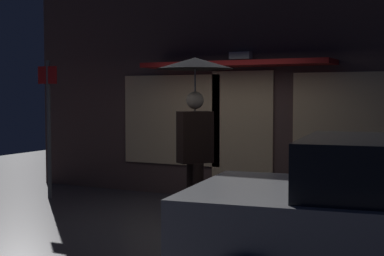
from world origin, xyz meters
name	(u,v)px	position (x,y,z in m)	size (l,w,h in m)	color
ground_plane	(183,227)	(0.00, 0.00, 0.00)	(18.00, 18.00, 0.00)	#423F44
building_facade	(246,73)	(0.01, 2.34, 2.16)	(8.58, 1.00, 4.37)	brown
person_with_umbrella	(195,101)	(0.09, 0.18, 1.71)	(1.06, 1.06, 2.30)	black
street_sign_post	(49,121)	(-3.08, 0.90, 1.35)	(0.40, 0.07, 2.39)	#595B60
sidewalk_bollard	(273,199)	(0.89, 1.15, 0.28)	(0.26, 0.26, 0.55)	#9E998E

